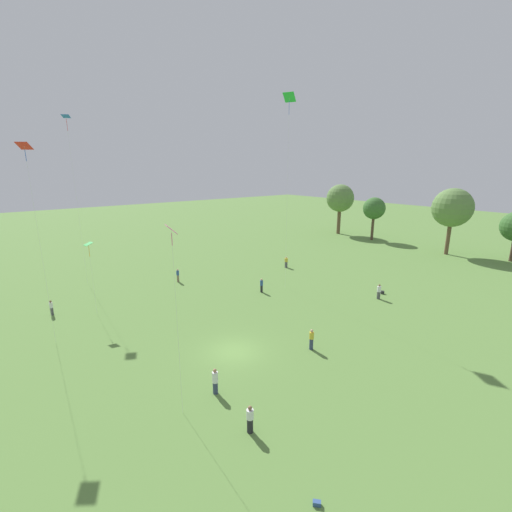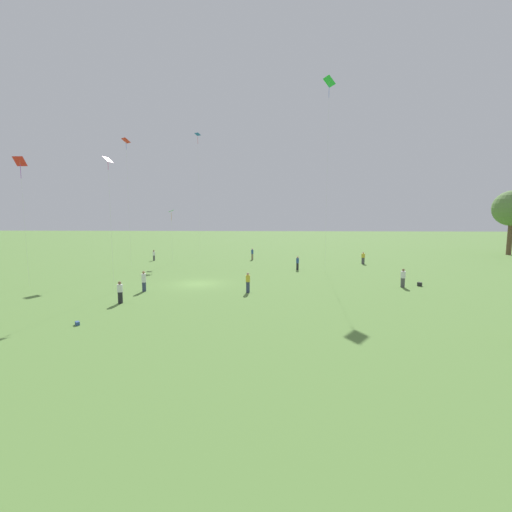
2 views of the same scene
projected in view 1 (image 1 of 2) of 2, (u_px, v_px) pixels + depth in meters
The scene contains 19 objects.
ground_plane at pixel (234, 351), 27.69m from camera, with size 240.00×240.00×0.00m, color #5B843D.
tree_0 at pixel (340, 198), 75.49m from camera, with size 6.00×6.00×10.95m.
tree_1 at pixel (374, 209), 69.09m from camera, with size 4.41×4.41×8.70m.
tree_2 at pixel (452, 208), 56.95m from camera, with size 6.42×6.42×11.21m.
person_0 at pixel (250, 419), 19.05m from camera, with size 0.54×0.54×1.69m.
person_1 at pixel (215, 381), 22.34m from camera, with size 0.47×0.47×1.81m.
person_2 at pixel (286, 262), 50.87m from camera, with size 0.51×0.51×1.67m.
person_3 at pixel (51, 308), 34.39m from camera, with size 0.38×0.38×1.57m.
person_5 at pixel (311, 339), 27.83m from camera, with size 0.39×0.39×1.76m.
person_6 at pixel (178, 275), 44.40m from camera, with size 0.44×0.44×1.75m.
person_7 at pixel (262, 285), 40.72m from camera, with size 0.48×0.48×1.70m.
person_8 at pixel (379, 292), 38.61m from camera, with size 0.54×0.54×1.74m.
kite_1 at pixel (26, 157), 25.34m from camera, with size 1.17×1.20×16.25m.
kite_2 at pixel (172, 242), 18.13m from camera, with size 0.82×0.70×11.53m.
kite_3 at pixel (89, 247), 32.99m from camera, with size 0.85×0.82×7.46m.
kite_4 at pixel (289, 106), 37.15m from camera, with size 1.54×1.38×22.27m.
kite_5 at pixel (68, 130), 39.32m from camera, with size 1.09×1.11×20.28m.
picnic_bag_0 at pixel (317, 503), 15.05m from camera, with size 0.40×0.39×0.22m.
picnic_bag_2 at pixel (382, 292), 40.34m from camera, with size 0.46×0.46×0.35m.
Camera 1 is at (20.59, -14.06, 14.42)m, focal length 24.00 mm.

